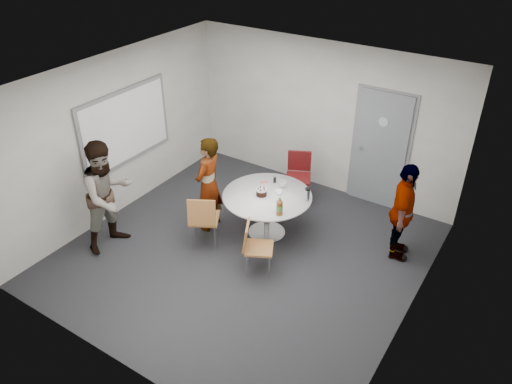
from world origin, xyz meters
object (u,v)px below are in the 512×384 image
Objects in this scene: person_main at (208,185)px; chair_near_left at (203,217)px; door at (380,150)px; chair_near_right at (253,243)px; person_left at (108,195)px; chair_far at (299,171)px; person_right at (402,212)px; whiteboard at (126,126)px; table at (268,201)px.

chair_near_left is at bearing 20.45° from person_main.
door is 2.89m from chair_near_right.
chair_near_right is (0.95, -0.07, -0.06)m from chair_near_left.
person_main is at bearing -32.72° from person_left.
chair_far is at bearing -152.25° from door.
person_right reaches higher than chair_near_right.
table is at bearing 9.84° from whiteboard.
door is 1.12× the size of whiteboard.
door reaches higher than person_left.
chair_far is 3.27m from person_left.
whiteboard is 2.11× the size of chair_far.
table is at bearing -119.99° from door.
whiteboard is at bearing -170.16° from table.
door is 1.52× the size of table.
person_right reaches higher than table.
chair_near_left is 1.02× the size of chair_far.
chair_far is 0.58× the size of person_right.
table is at bearing 70.28° from chair_far.
chair_near_right is 2.31m from person_left.
person_left is at bearing 31.58° from chair_far.
chair_near_right is 2.15m from chair_far.
whiteboard is 4.58m from person_right.
chair_near_right is 0.53× the size of person_right.
chair_near_left is 0.95m from chair_near_right.
door is at bearing 20.12° from person_right.
table is 2.43m from person_left.
person_right is at bearing 100.49° from person_main.
whiteboard is at bearing 89.08° from person_right.
chair_near_right is at bearing 75.83° from chair_far.
person_left is 1.13× the size of person_right.
person_main is 1.03× the size of person_right.
person_left is (-0.98, -1.18, 0.08)m from person_main.
chair_far is (0.52, 2.04, -0.01)m from chair_near_left.
table is at bearing 22.25° from chair_near_left.
chair_far is at bearing 34.94° from whiteboard.
person_main is at bearing 88.62° from chair_near_left.
door is 1.20× the size of person_left.
whiteboard reaches higher than person_left.
person_left is (-1.24, -0.68, 0.32)m from chair_near_left.
person_left is at bearing -101.30° from chair_near_right.
chair_far is 2.15m from person_right.
door reaches higher than person_right.
person_right is (1.92, 0.60, 0.15)m from table.
person_main is (-0.26, 0.49, 0.24)m from chair_near_left.
door is 4.25m from whiteboard.
table is 1.05m from chair_near_left.
whiteboard reaches higher than chair_near_right.
door is 4.47m from person_left.
chair_near_left is 1.45m from person_left.
whiteboard is 1.19× the size of person_main.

